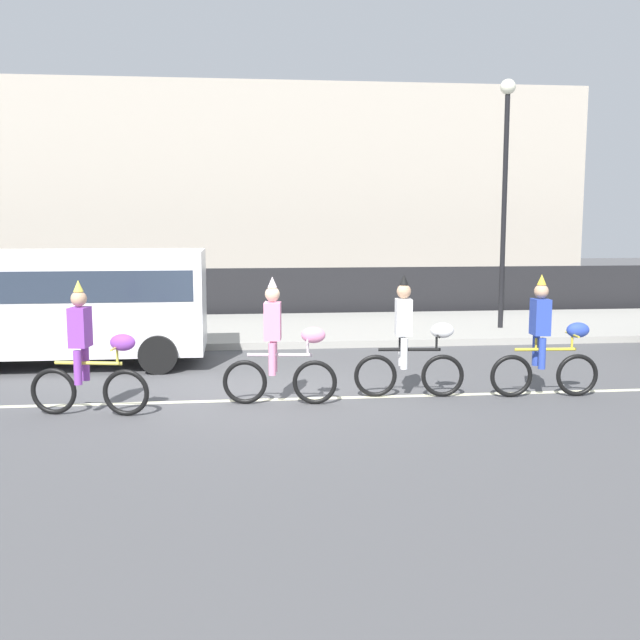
# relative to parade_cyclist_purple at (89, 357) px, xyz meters

# --- Properties ---
(ground_plane) EXTENTS (80.00, 80.00, 0.00)m
(ground_plane) POSITION_rel_parade_cyclist_purple_xyz_m (2.53, 1.12, -0.84)
(ground_plane) COLOR #4C4C4F
(road_centre_line) EXTENTS (36.00, 0.14, 0.01)m
(road_centre_line) POSITION_rel_parade_cyclist_purple_xyz_m (2.53, 0.62, -0.84)
(road_centre_line) COLOR beige
(road_centre_line) RESTS_ON ground
(sidewalk_curb) EXTENTS (60.00, 5.00, 0.15)m
(sidewalk_curb) POSITION_rel_parade_cyclist_purple_xyz_m (2.53, 7.62, -0.77)
(sidewalk_curb) COLOR #9E9B93
(sidewalk_curb) RESTS_ON ground
(fence_line) EXTENTS (40.00, 0.08, 1.40)m
(fence_line) POSITION_rel_parade_cyclist_purple_xyz_m (2.53, 10.52, -0.14)
(fence_line) COLOR black
(fence_line) RESTS_ON ground
(building_backdrop) EXTENTS (28.00, 8.00, 7.40)m
(building_backdrop) POSITION_rel_parade_cyclist_purple_xyz_m (0.44, 19.12, 2.86)
(building_backdrop) COLOR #B2A899
(building_backdrop) RESTS_ON ground
(parade_cyclist_purple) EXTENTS (1.70, 0.54, 1.92)m
(parade_cyclist_purple) POSITION_rel_parade_cyclist_purple_xyz_m (0.00, 0.00, 0.00)
(parade_cyclist_purple) COLOR black
(parade_cyclist_purple) RESTS_ON ground
(parade_cyclist_pink) EXTENTS (1.71, 0.51, 1.92)m
(parade_cyclist_pink) POSITION_rel_parade_cyclist_purple_xyz_m (2.71, 0.34, 0.00)
(parade_cyclist_pink) COLOR black
(parade_cyclist_pink) RESTS_ON ground
(parade_cyclist_zebra) EXTENTS (1.72, 0.50, 1.92)m
(parade_cyclist_zebra) POSITION_rel_parade_cyclist_purple_xyz_m (4.75, 0.58, 0.00)
(parade_cyclist_zebra) COLOR black
(parade_cyclist_zebra) RESTS_ON ground
(parade_cyclist_cobalt) EXTENTS (1.72, 0.50, 1.92)m
(parade_cyclist_cobalt) POSITION_rel_parade_cyclist_purple_xyz_m (6.85, 0.36, 0.00)
(parade_cyclist_cobalt) COLOR black
(parade_cyclist_cobalt) RESTS_ON ground
(parked_van_white) EXTENTS (5.00, 2.22, 2.18)m
(parked_van_white) POSITION_rel_parade_cyclist_purple_xyz_m (-0.97, 3.82, 0.44)
(parked_van_white) COLOR white
(parked_van_white) RESTS_ON ground
(street_lamp_post) EXTENTS (0.36, 0.36, 5.86)m
(street_lamp_post) POSITION_rel_parade_cyclist_purple_xyz_m (8.45, 6.77, 3.15)
(street_lamp_post) COLOR black
(street_lamp_post) RESTS_ON sidewalk_curb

